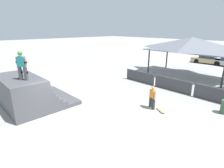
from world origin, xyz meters
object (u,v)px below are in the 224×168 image
skater_on_deck (22,64)px  skateboard_on_ground (161,111)px  skateboard_on_deck (21,77)px  parked_car_tan (208,60)px  bystander_walking (152,96)px

skater_on_deck → skateboard_on_ground: bearing=11.0°
skateboard_on_deck → parked_car_tan: (2.53, 24.92, -1.54)m
skateboard_on_deck → bystander_walking: bearing=68.7°
skateboard_on_ground → parked_car_tan: 19.24m
skateboard_on_ground → parked_car_tan: parked_car_tan is taller
skateboard_on_ground → parked_car_tan: (-3.78, 18.86, 0.54)m
skater_on_deck → bystander_walking: skater_on_deck is taller
skateboard_on_deck → skateboard_on_ground: size_ratio=1.09×
skater_on_deck → parked_car_tan: size_ratio=0.37×
skateboard_on_ground → parked_car_tan: size_ratio=0.17×
skateboard_on_ground → skater_on_deck: bearing=-103.8°
bystander_walking → skateboard_on_ground: bearing=-154.8°
bystander_walking → skateboard_on_ground: bystander_walking is taller
bystander_walking → parked_car_tan: bearing=-59.3°
skater_on_deck → parked_car_tan: 25.13m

